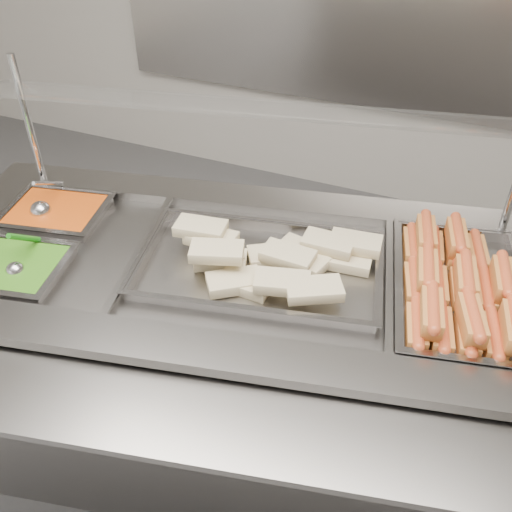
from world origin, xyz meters
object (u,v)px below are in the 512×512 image
at_px(pan_hotdogs, 458,297).
at_px(ladle, 41,209).
at_px(serving_spoon, 17,265).
at_px(pan_wraps, 259,270).
at_px(steam_counter, 242,364).
at_px(sneeze_guard, 253,111).

height_order(pan_hotdogs, ladle, ladle).
distance_m(pan_hotdogs, serving_spoon, 1.27).
relative_size(pan_wraps, serving_spoon, 4.33).
bearing_deg(pan_wraps, ladle, -177.79).
bearing_deg(pan_hotdogs, steam_counter, -167.85).
relative_size(pan_wraps, ladle, 3.87).
bearing_deg(ladle, sneeze_guard, 19.47).
distance_m(sneeze_guard, ladle, 0.79).
bearing_deg(steam_counter, serving_spoon, -154.15).
relative_size(pan_hotdogs, serving_spoon, 3.52).
distance_m(pan_hotdogs, pan_wraps, 0.57).
bearing_deg(pan_wraps, sneeze_guard, 117.50).
xyz_separation_m(sneeze_guard, pan_wraps, (0.11, -0.20, -0.40)).
relative_size(steam_counter, sneeze_guard, 1.20).
height_order(sneeze_guard, ladle, sneeze_guard).
relative_size(sneeze_guard, pan_wraps, 2.24).
bearing_deg(serving_spoon, sneeze_guard, 43.08).
distance_m(pan_wraps, serving_spoon, 0.70).
height_order(pan_wraps, serving_spoon, serving_spoon).
bearing_deg(steam_counter, sneeze_guard, 102.16).
height_order(sneeze_guard, serving_spoon, sneeze_guard).
relative_size(pan_hotdogs, pan_wraps, 0.81).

